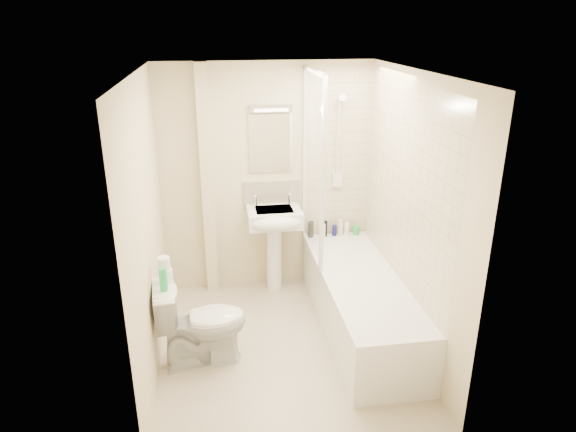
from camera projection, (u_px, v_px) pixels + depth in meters
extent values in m
plane|color=beige|center=(284.00, 345.00, 4.65)|extent=(2.50, 2.50, 0.00)
cube|color=beige|center=(267.00, 179.00, 5.38)|extent=(2.20, 0.02, 2.40)
cube|color=beige|center=(147.00, 231.00, 4.07)|extent=(0.02, 2.50, 2.40)
cube|color=beige|center=(411.00, 216.00, 4.38)|extent=(0.02, 2.50, 2.40)
cube|color=white|center=(283.00, 72.00, 3.80)|extent=(2.20, 2.50, 0.02)
cube|color=beige|center=(337.00, 156.00, 5.39)|extent=(0.70, 0.01, 1.75)
cube|color=beige|center=(405.00, 185.00, 4.45)|extent=(0.01, 2.10, 1.75)
cube|color=beige|center=(207.00, 184.00, 5.24)|extent=(0.12, 0.12, 2.40)
cube|color=beige|center=(272.00, 195.00, 5.44)|extent=(0.60, 0.02, 0.30)
cube|color=white|center=(271.00, 144.00, 5.24)|extent=(0.46, 0.01, 0.60)
cube|color=silver|center=(271.00, 108.00, 5.09)|extent=(0.42, 0.07, 0.07)
cube|color=white|center=(360.00, 303.00, 4.82)|extent=(0.70, 2.10, 0.55)
cube|color=white|center=(362.00, 282.00, 4.74)|extent=(0.56, 1.96, 0.05)
cube|color=white|center=(313.00, 166.00, 4.93)|extent=(0.01, 0.90, 1.80)
cube|color=white|center=(305.00, 155.00, 5.33)|extent=(0.04, 0.04, 1.80)
cube|color=white|center=(323.00, 179.00, 4.52)|extent=(0.04, 0.04, 1.80)
cube|color=white|center=(315.00, 71.00, 4.62)|extent=(0.04, 0.90, 0.04)
cube|color=white|center=(311.00, 249.00, 5.25)|extent=(0.04, 0.90, 0.03)
cylinder|color=white|center=(338.00, 145.00, 5.33)|extent=(0.02, 0.02, 0.90)
cylinder|color=white|center=(337.00, 186.00, 5.49)|extent=(0.05, 0.05, 0.02)
cylinder|color=white|center=(340.00, 101.00, 5.17)|extent=(0.05, 0.05, 0.02)
cylinder|color=white|center=(341.00, 99.00, 5.10)|extent=(0.08, 0.11, 0.11)
cube|color=white|center=(337.00, 180.00, 5.46)|extent=(0.10, 0.05, 0.14)
cylinder|color=white|center=(337.00, 141.00, 5.28)|extent=(0.01, 0.13, 0.84)
cylinder|color=white|center=(274.00, 257.00, 5.53)|extent=(0.16, 0.16, 0.74)
cube|color=white|center=(274.00, 217.00, 5.33)|extent=(0.55, 0.42, 0.17)
ellipsoid|color=white|center=(276.00, 223.00, 5.17)|extent=(0.55, 0.23, 0.17)
cube|color=silver|center=(274.00, 211.00, 5.30)|extent=(0.38, 0.28, 0.04)
cylinder|color=white|center=(256.00, 202.00, 5.35)|extent=(0.03, 0.03, 0.10)
cylinder|color=white|center=(290.00, 200.00, 5.40)|extent=(0.03, 0.03, 0.10)
sphere|color=white|center=(255.00, 196.00, 5.33)|extent=(0.04, 0.04, 0.04)
sphere|color=white|center=(290.00, 195.00, 5.38)|extent=(0.04, 0.04, 0.04)
cylinder|color=black|center=(311.00, 229.00, 5.56)|extent=(0.06, 0.06, 0.18)
cylinder|color=white|center=(323.00, 230.00, 5.59)|extent=(0.06, 0.06, 0.15)
cylinder|color=black|center=(325.00, 229.00, 5.58)|extent=(0.05, 0.05, 0.17)
cylinder|color=navy|center=(334.00, 230.00, 5.61)|extent=(0.05, 0.05, 0.12)
cylinder|color=beige|center=(340.00, 227.00, 5.61)|extent=(0.05, 0.05, 0.19)
cylinder|color=white|center=(347.00, 229.00, 5.63)|extent=(0.05, 0.05, 0.14)
cylinder|color=green|center=(356.00, 230.00, 5.65)|extent=(0.07, 0.07, 0.10)
imported|color=white|center=(201.00, 322.00, 4.32)|extent=(0.57, 0.83, 0.76)
cylinder|color=white|center=(166.00, 275.00, 4.18)|extent=(0.11, 0.11, 0.11)
cylinder|color=white|center=(164.00, 263.00, 4.14)|extent=(0.10, 0.10, 0.11)
cylinder|color=green|center=(163.00, 280.00, 4.03)|extent=(0.06, 0.06, 0.19)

